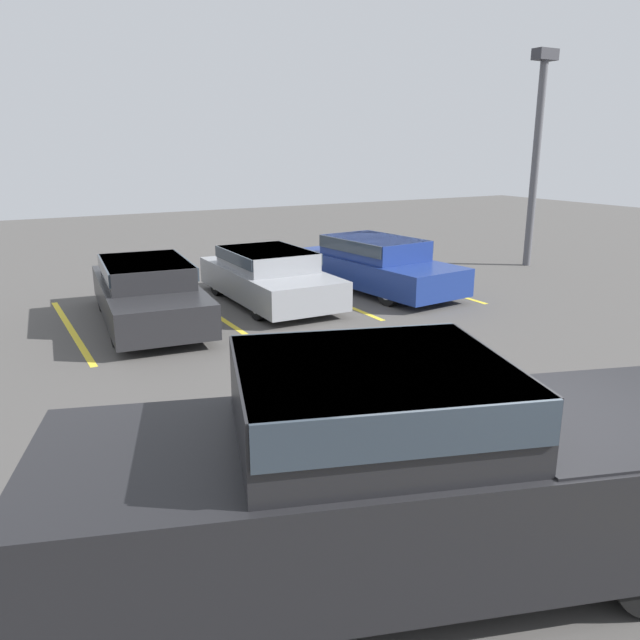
{
  "coord_description": "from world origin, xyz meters",
  "views": [
    {
      "loc": [
        -3.76,
        -3.34,
        3.42
      ],
      "look_at": [
        0.47,
        4.19,
        1.0
      ],
      "focal_mm": 35.0,
      "sensor_mm": 36.0,
      "label": 1
    }
  ],
  "objects_px": {
    "light_post": "(537,143)",
    "traffic_cone": "(481,366)",
    "parked_sedan_a": "(148,290)",
    "parked_sedan_b": "(268,275)",
    "parked_sedan_c": "(376,263)",
    "pickup_truck": "(407,469)"
  },
  "relations": [
    {
      "from": "parked_sedan_a",
      "to": "parked_sedan_c",
      "type": "height_order",
      "value": "parked_sedan_c"
    },
    {
      "from": "parked_sedan_a",
      "to": "parked_sedan_c",
      "type": "relative_size",
      "value": 1.0
    },
    {
      "from": "pickup_truck",
      "to": "parked_sedan_a",
      "type": "relative_size",
      "value": 1.26
    },
    {
      "from": "parked_sedan_b",
      "to": "light_post",
      "type": "height_order",
      "value": "light_post"
    },
    {
      "from": "pickup_truck",
      "to": "light_post",
      "type": "height_order",
      "value": "light_post"
    },
    {
      "from": "light_post",
      "to": "traffic_cone",
      "type": "bearing_deg",
      "value": -140.74
    },
    {
      "from": "parked_sedan_b",
      "to": "light_post",
      "type": "relative_size",
      "value": 0.72
    },
    {
      "from": "parked_sedan_c",
      "to": "light_post",
      "type": "xyz_separation_m",
      "value": [
        5.78,
        0.53,
        2.81
      ]
    },
    {
      "from": "parked_sedan_b",
      "to": "parked_sedan_c",
      "type": "distance_m",
      "value": 2.81
    },
    {
      "from": "parked_sedan_c",
      "to": "parked_sedan_b",
      "type": "bearing_deg",
      "value": -98.54
    },
    {
      "from": "parked_sedan_a",
      "to": "light_post",
      "type": "distance_m",
      "value": 11.75
    },
    {
      "from": "pickup_truck",
      "to": "parked_sedan_c",
      "type": "relative_size",
      "value": 1.27
    },
    {
      "from": "parked_sedan_a",
      "to": "parked_sedan_b",
      "type": "height_order",
      "value": "parked_sedan_a"
    },
    {
      "from": "parked_sedan_a",
      "to": "traffic_cone",
      "type": "height_order",
      "value": "parked_sedan_a"
    },
    {
      "from": "pickup_truck",
      "to": "parked_sedan_b",
      "type": "relative_size",
      "value": 1.41
    },
    {
      "from": "parked_sedan_b",
      "to": "parked_sedan_c",
      "type": "height_order",
      "value": "parked_sedan_c"
    },
    {
      "from": "traffic_cone",
      "to": "parked_sedan_b",
      "type": "bearing_deg",
      "value": 95.58
    },
    {
      "from": "pickup_truck",
      "to": "light_post",
      "type": "xyz_separation_m",
      "value": [
        11.5,
        9.36,
        2.57
      ]
    },
    {
      "from": "light_post",
      "to": "traffic_cone",
      "type": "xyz_separation_m",
      "value": [
        -7.99,
        -6.53,
        -3.21
      ]
    },
    {
      "from": "parked_sedan_b",
      "to": "traffic_cone",
      "type": "distance_m",
      "value": 6.19
    },
    {
      "from": "parked_sedan_c",
      "to": "light_post",
      "type": "relative_size",
      "value": 0.8
    },
    {
      "from": "pickup_truck",
      "to": "traffic_cone",
      "type": "height_order",
      "value": "pickup_truck"
    }
  ]
}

